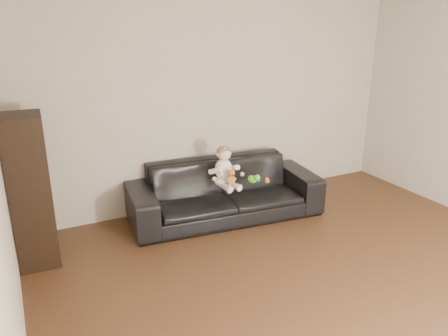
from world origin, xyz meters
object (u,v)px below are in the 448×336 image
teddy_bear (231,177)px  toy_green (252,179)px  sofa (225,190)px  toy_blue_disc (257,180)px  toy_rattle (267,181)px  baby (225,169)px  cabinet (30,191)px

teddy_bear → toy_green: (0.34, 0.09, -0.11)m
sofa → toy_blue_disc: size_ratio=25.08×
toy_green → toy_rattle: size_ratio=2.09×
sofa → baby: size_ratio=4.78×
cabinet → toy_rattle: size_ratio=22.93×
cabinet → toy_rattle: cabinet is taller
teddy_bear → toy_blue_disc: teddy_bear is taller
cabinet → sofa: bearing=5.4°
cabinet → toy_blue_disc: size_ratio=16.18×
sofa → toy_rattle: bearing=-26.1°
baby → toy_blue_disc: bearing=-14.6°
teddy_bear → toy_rattle: (0.48, 0.00, -0.12)m
toy_blue_disc → teddy_bear: bearing=-163.2°
cabinet → toy_green: size_ratio=10.97×
baby → teddy_bear: bearing=-98.2°
teddy_bear → sofa: bearing=78.7°
toy_rattle → toy_blue_disc: (-0.06, 0.13, -0.03)m
baby → toy_rattle: (0.49, -0.14, -0.18)m
baby → toy_blue_disc: 0.47m
sofa → toy_rattle: (0.43, -0.27, 0.14)m
toy_blue_disc → toy_rattle: bearing=-63.2°
sofa → teddy_bear: size_ratio=11.97×
toy_blue_disc → baby: bearing=177.5°
toy_green → toy_blue_disc: toy_green is taller
cabinet → toy_blue_disc: cabinet is taller
toy_green → toy_blue_disc: (0.08, 0.03, -0.04)m
baby → toy_green: size_ratio=3.56×
toy_green → sofa: bearing=148.3°
toy_green → toy_blue_disc: bearing=22.4°
toy_green → teddy_bear: bearing=-164.6°
cabinet → toy_green: cabinet is taller
teddy_bear → baby: bearing=93.6°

